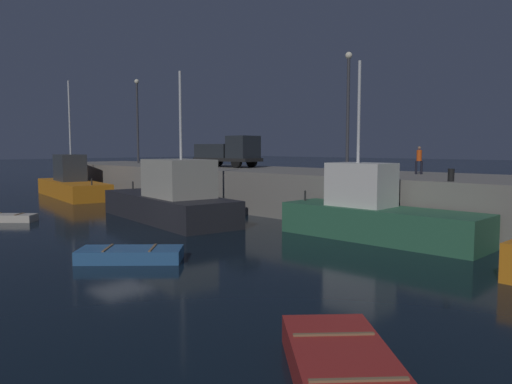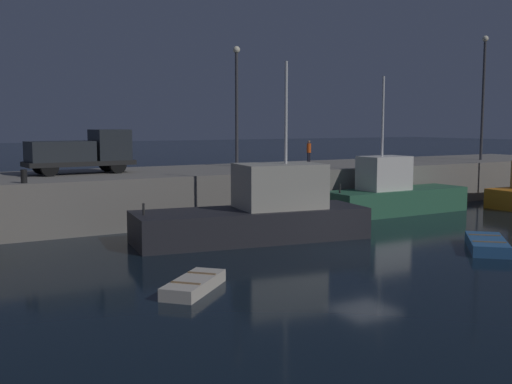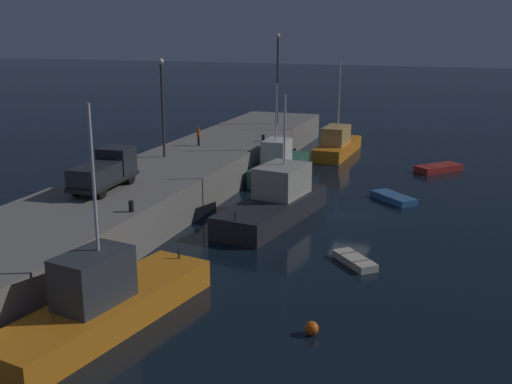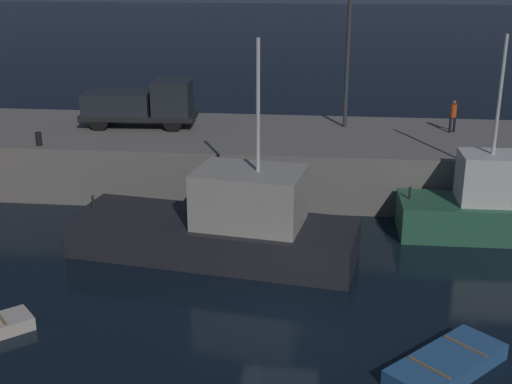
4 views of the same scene
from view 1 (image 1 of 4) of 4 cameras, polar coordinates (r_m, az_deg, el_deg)
ground_plane at (r=23.69m, az=-15.41°, el=-4.98°), size 320.00×320.00×0.00m
pier_quay at (r=32.25m, az=5.60°, el=0.15°), size 58.12×8.06×2.60m
fishing_trawler_red at (r=43.80m, az=-20.38°, el=0.87°), size 11.72×4.95×9.52m
fishing_boat_white at (r=22.71m, az=13.56°, el=-2.54°), size 9.20×2.72×7.95m
fishing_boat_orange at (r=27.97m, az=-9.81°, el=-0.83°), size 10.96×4.91×8.07m
dinghy_orange_near at (r=18.57m, az=-14.23°, el=-6.99°), size 3.59×3.64×0.51m
rowboat_white_mid at (r=30.75m, az=-26.62°, el=-2.67°), size 2.91×2.80×0.44m
dinghy_red_small at (r=9.09m, az=10.15°, el=-19.67°), size 4.24×4.08×0.61m
lamp_post_west at (r=48.53m, az=-13.47°, el=8.67°), size 0.44×0.44×7.86m
lamp_post_east at (r=32.26m, az=10.53°, el=10.19°), size 0.44×0.44×7.44m
utility_truck at (r=37.90m, az=-3.17°, el=4.66°), size 5.75×2.26×2.35m
dockworker at (r=29.04m, az=18.23°, el=3.69°), size 0.40×0.40×1.55m
bollard_west at (r=38.42m, az=-11.31°, el=3.28°), size 0.28×0.28×0.62m
bollard_central at (r=23.43m, az=21.50°, el=1.83°), size 0.28×0.28×0.56m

